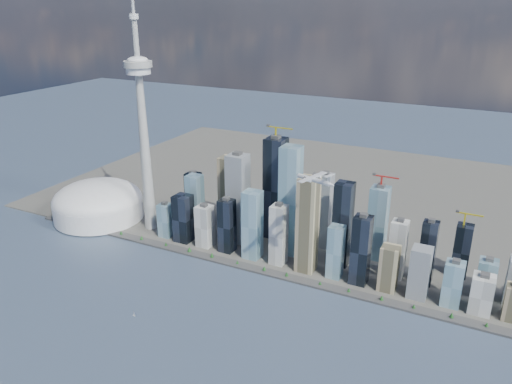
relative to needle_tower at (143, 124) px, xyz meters
The scene contains 9 objects.
ground 491.65m from the needle_tower, 45.94° to the right, with size 4000.00×4000.00×0.00m, color #314157.
seawall 385.07m from the needle_tower, 11.31° to the right, with size 1100.00×22.00×4.00m, color #383838.
land 544.99m from the needle_tower, 52.43° to the left, with size 1400.00×900.00×3.00m, color #4C4C47.
shoreline_trees 380.99m from the needle_tower, 11.31° to the right, with size 960.53×7.20×8.80m.
skyscraper_cluster 395.31m from the needle_tower, ahead, with size 736.00×142.00×239.46m.
needle_tower is the anchor object (origin of this frame).
dome_stadium 241.40m from the needle_tower, behind, with size 200.00×200.00×86.00m.
airplane 428.44m from the needle_tower, 14.88° to the right, with size 70.54×63.00×17.53m.
sailboat_west 403.21m from the needle_tower, 57.07° to the right, with size 6.47×3.16×8.99m.
Camera 1 is at (353.99, -480.21, 472.83)m, focal length 35.00 mm.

